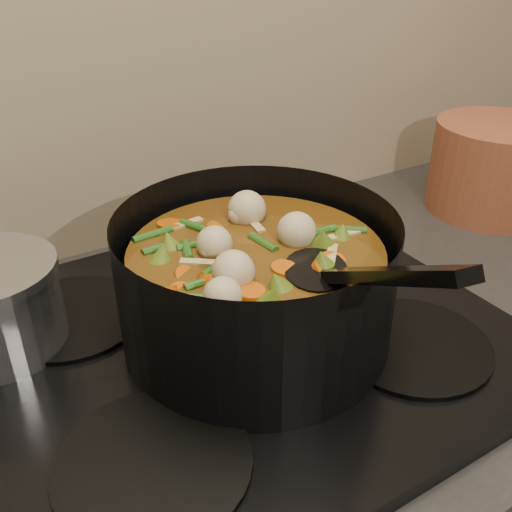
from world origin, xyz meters
TOP-DOWN VIEW (x-y plane):
  - stovetop at (0.00, 1.93)m, footprint 0.62×0.54m
  - stockpot at (0.02, 1.91)m, footprint 0.40×0.47m
  - terracotta_crock at (0.58, 2.03)m, footprint 0.29×0.29m

SIDE VIEW (x-z plane):
  - stovetop at x=0.00m, z-range 0.91..0.93m
  - terracotta_crock at x=0.58m, z-range 0.91..1.06m
  - stockpot at x=0.02m, z-range 0.89..1.12m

